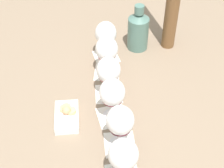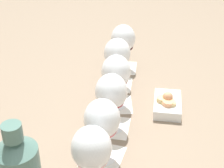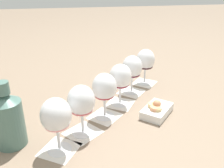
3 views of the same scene
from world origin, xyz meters
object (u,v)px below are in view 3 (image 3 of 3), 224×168
at_px(snack_dish, 157,110).
at_px(wine_glass_1, 81,103).
at_px(wine_glass_2, 104,89).
at_px(wine_glass_3, 120,78).
at_px(wine_glass_0, 56,117).
at_px(wine_glass_4, 132,69).
at_px(ceramic_vase, 8,119).
at_px(wine_glass_5, 145,61).

bearing_deg(snack_dish, wine_glass_1, -168.65).
height_order(wine_glass_1, wine_glass_2, same).
bearing_deg(wine_glass_3, wine_glass_0, -135.73).
height_order(wine_glass_4, snack_dish, wine_glass_4).
bearing_deg(ceramic_vase, wine_glass_5, 33.05).
relative_size(wine_glass_0, wine_glass_1, 1.00).
bearing_deg(wine_glass_0, wine_glass_4, 46.15).
relative_size(wine_glass_3, ceramic_vase, 0.81).
xyz_separation_m(wine_glass_2, ceramic_vase, (-0.31, -0.10, -0.02)).
distance_m(wine_glass_3, wine_glass_4, 0.13).
height_order(wine_glass_0, wine_glass_5, same).
relative_size(wine_glass_1, wine_glass_2, 1.00).
xyz_separation_m(wine_glass_5, ceramic_vase, (-0.56, -0.37, -0.02)).
height_order(wine_glass_1, wine_glass_4, same).
xyz_separation_m(wine_glass_1, wine_glass_4, (0.25, 0.27, 0.00)).
height_order(wine_glass_1, snack_dish, wine_glass_1).
relative_size(wine_glass_2, snack_dish, 1.10).
bearing_deg(wine_glass_5, ceramic_vase, -146.95).
relative_size(wine_glass_3, wine_glass_5, 1.00).
relative_size(wine_glass_2, ceramic_vase, 0.81).
xyz_separation_m(wine_glass_1, wine_glass_3, (0.17, 0.17, -0.00)).
distance_m(wine_glass_5, snack_dish, 0.32).
relative_size(wine_glass_2, wine_glass_3, 1.00).
bearing_deg(wine_glass_3, wine_glass_4, 51.34).
bearing_deg(wine_glass_2, wine_glass_3, 46.50).
bearing_deg(wine_glass_5, wine_glass_0, -134.55).
distance_m(wine_glass_2, wine_glass_4, 0.24).
xyz_separation_m(wine_glass_2, snack_dish, (0.19, -0.03, -0.09)).
bearing_deg(ceramic_vase, snack_dish, 7.62).
height_order(wine_glass_0, wine_glass_2, same).
distance_m(wine_glass_1, wine_glass_5, 0.49).
bearing_deg(snack_dish, ceramic_vase, -172.38).
relative_size(wine_glass_5, snack_dish, 1.10).
bearing_deg(wine_glass_4, snack_dish, -80.73).
xyz_separation_m(wine_glass_0, wine_glass_5, (0.42, 0.43, 0.00)).
bearing_deg(wine_glass_2, snack_dish, -8.59).
xyz_separation_m(wine_glass_3, wine_glass_4, (0.08, 0.10, 0.00)).
xyz_separation_m(wine_glass_2, wine_glass_3, (0.08, 0.08, 0.00)).
bearing_deg(ceramic_vase, wine_glass_4, 30.77).
xyz_separation_m(wine_glass_0, wine_glass_2, (0.17, 0.16, 0.00)).
bearing_deg(wine_glass_0, snack_dish, 19.61).
xyz_separation_m(wine_glass_5, snack_dish, (-0.06, -0.30, -0.09)).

